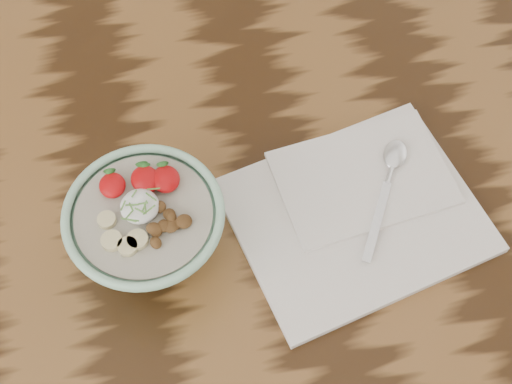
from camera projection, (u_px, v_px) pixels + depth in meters
table at (126, 245)px, 95.27cm from camera, size 160.00×90.00×75.00cm
breakfast_bowl at (148, 228)px, 79.46cm from camera, size 17.64×17.64×11.63cm
napkin at (357, 207)px, 86.65cm from camera, size 32.33×27.95×1.76cm
spoon at (391, 170)px, 87.55cm from camera, size 10.82×15.85×0.91cm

